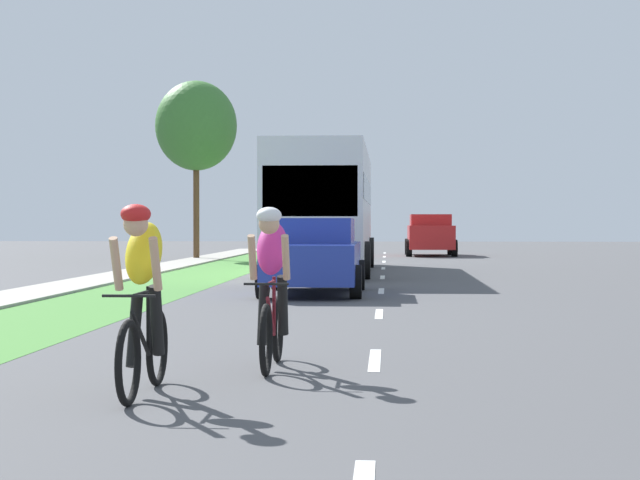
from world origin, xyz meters
TOP-DOWN VIEW (x-y plane):
  - ground_plane at (0.00, 20.00)m, footprint 120.00×120.00m
  - grass_verge at (-5.00, 20.00)m, footprint 2.47×70.00m
  - sidewalk_concrete at (-6.96, 20.00)m, footprint 1.45×70.00m
  - lane_markings_center at (0.00, 24.00)m, footprint 0.12×52.20m
  - cyclist_lead at (-1.88, 7.57)m, footprint 0.42×1.72m
  - cyclist_trailing at (-1.00, 9.23)m, footprint 0.42×1.72m
  - sedan_blue at (-1.34, 20.26)m, footprint 1.98×4.30m
  - bus_white at (-1.69, 29.68)m, footprint 2.78×11.60m
  - suv_red at (1.99, 45.34)m, footprint 2.15×4.70m
  - street_tree_far at (-7.38, 40.38)m, footprint 3.20×3.20m

SIDE VIEW (x-z plane):
  - ground_plane at x=0.00m, z-range 0.00..0.00m
  - grass_verge at x=-5.00m, z-range 0.00..0.01m
  - lane_markings_center at x=0.00m, z-range 0.00..0.01m
  - sidewalk_concrete at x=-6.96m, z-range -0.05..0.06m
  - sedan_blue at x=-1.34m, z-range 0.01..1.53m
  - cyclist_lead at x=-1.88m, z-range 0.02..1.60m
  - cyclist_trailing at x=-1.00m, z-range 0.02..1.60m
  - suv_red at x=1.99m, z-range 0.05..1.84m
  - bus_white at x=-1.69m, z-range 0.24..3.72m
  - street_tree_far at x=-7.38m, z-range 1.72..8.72m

